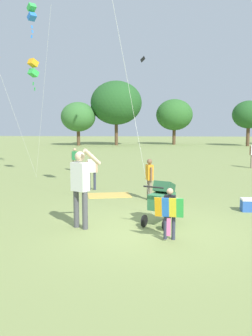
% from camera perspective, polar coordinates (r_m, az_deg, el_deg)
% --- Properties ---
extents(ground_plane, '(120.00, 120.00, 0.00)m').
position_cam_1_polar(ground_plane, '(8.23, 3.66, -9.64)').
color(ground_plane, '#849351').
extents(treeline_distant, '(28.82, 6.90, 6.95)m').
position_cam_1_polar(treeline_distant, '(40.02, 11.63, 9.01)').
color(treeline_distant, brown).
rests_on(treeline_distant, ground).
extents(child_with_butterfly_kite, '(0.58, 0.37, 1.06)m').
position_cam_1_polar(child_with_butterfly_kite, '(7.42, 6.86, -6.46)').
color(child_with_butterfly_kite, '#33384C').
rests_on(child_with_butterfly_kite, ground).
extents(person_adult_flyer, '(0.70, 0.49, 1.82)m').
position_cam_1_polar(person_adult_flyer, '(8.17, -7.18, -2.24)').
color(person_adult_flyer, '#4C4C51').
rests_on(person_adult_flyer, ground).
extents(stroller, '(0.82, 1.10, 1.03)m').
position_cam_1_polar(stroller, '(8.54, 5.70, -4.85)').
color(stroller, black).
rests_on(stroller, ground).
extents(kite_orange_delta, '(1.66, 2.02, 7.89)m').
position_cam_1_polar(kite_orange_delta, '(18.83, -14.57, 22.49)').
color(kite_orange_delta, green).
rests_on(kite_orange_delta, ground).
extents(kite_green_novelty, '(1.09, 1.99, 5.12)m').
position_cam_1_polar(kite_green_novelty, '(16.62, -14.38, 14.92)').
color(kite_green_novelty, '#F4A319').
rests_on(kite_green_novelty, ground).
extents(person_red_shirt, '(0.41, 0.21, 1.28)m').
position_cam_1_polar(person_red_shirt, '(12.95, -5.39, -0.13)').
color(person_red_shirt, '#33384C').
rests_on(person_red_shirt, ground).
extents(person_kid_running, '(0.35, 0.23, 1.15)m').
position_cam_1_polar(person_kid_running, '(18.21, -8.05, 1.63)').
color(person_kid_running, '#7F705B').
rests_on(person_kid_running, ground).
extents(person_back_turned, '(0.25, 0.39, 1.28)m').
position_cam_1_polar(person_back_turned, '(11.18, 3.70, -1.25)').
color(person_back_turned, '#7F705B').
rests_on(person_back_turned, ground).
extents(picnic_blanket, '(1.55, 1.19, 0.02)m').
position_cam_1_polar(picnic_blanket, '(12.00, -2.66, -4.29)').
color(picnic_blanket, gold).
rests_on(picnic_blanket, ground).
extents(cooler_box, '(0.45, 0.33, 0.35)m').
position_cam_1_polar(cooler_box, '(10.39, 18.84, -5.49)').
color(cooler_box, '#2D5BB7').
rests_on(cooler_box, ground).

